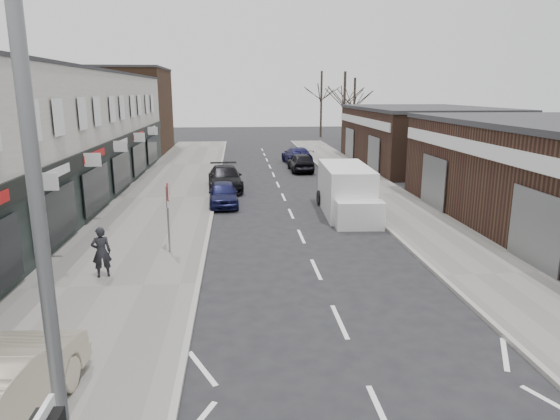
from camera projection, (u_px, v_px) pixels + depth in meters
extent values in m
cube|color=slate|center=(165.00, 198.00, 28.18)|extent=(5.50, 64.00, 0.12)
cube|color=slate|center=(381.00, 194.00, 29.23)|extent=(3.50, 64.00, 0.12)
cube|color=beige|center=(14.00, 142.00, 24.38)|extent=(8.00, 41.00, 7.10)
cube|color=#422C1C|center=(125.00, 112.00, 48.98)|extent=(8.00, 10.00, 8.00)
cube|color=#39241A|center=(421.00, 137.00, 40.91)|extent=(10.00, 16.00, 4.50)
cylinder|color=slate|center=(45.00, 269.00, 5.32)|extent=(0.16, 0.16, 8.00)
cylinder|color=slate|center=(168.00, 219.00, 18.32)|extent=(0.07, 0.07, 2.50)
cube|color=white|center=(169.00, 204.00, 18.18)|extent=(0.04, 0.45, 0.25)
cube|color=white|center=(345.00, 189.00, 24.86)|extent=(2.40, 5.31, 2.38)
cube|color=white|center=(360.00, 215.00, 22.03)|extent=(2.14, 1.01, 1.25)
cylinder|color=black|center=(333.00, 214.00, 23.19)|extent=(0.25, 0.79, 0.79)
cylinder|color=black|center=(373.00, 213.00, 23.36)|extent=(0.25, 0.79, 0.79)
cylinder|color=black|center=(320.00, 198.00, 26.73)|extent=(0.25, 0.79, 0.79)
cylinder|color=black|center=(355.00, 197.00, 26.89)|extent=(0.25, 0.79, 0.79)
imported|color=black|center=(101.00, 252.00, 15.94)|extent=(0.70, 0.57, 1.67)
imported|color=#121439|center=(223.00, 194.00, 26.52)|extent=(1.69, 3.84, 1.29)
imported|color=black|center=(225.00, 178.00, 30.82)|extent=(2.35, 5.13, 1.45)
imported|color=silver|center=(342.00, 197.00, 25.57)|extent=(1.52, 4.22, 1.39)
imported|color=black|center=(301.00, 162.00, 37.86)|extent=(1.74, 4.20, 1.42)
imported|color=#161544|center=(297.00, 155.00, 41.85)|extent=(2.41, 5.01, 1.41)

